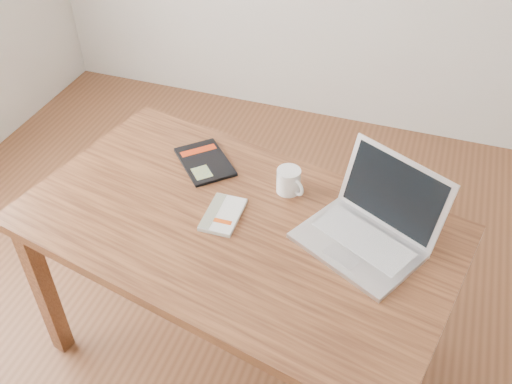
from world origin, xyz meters
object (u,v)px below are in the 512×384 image
(white_guidebook, at_px, (223,215))
(coffee_mug, at_px, (289,181))
(black_guidebook, at_px, (205,162))
(laptop, at_px, (370,227))
(desk, at_px, (237,241))

(white_guidebook, relative_size, coffee_mug, 1.70)
(white_guidebook, relative_size, black_guidebook, 0.65)
(laptop, xyz_separation_m, coffee_mug, (-0.31, 0.14, -0.01))
(desk, xyz_separation_m, laptop, (0.43, 0.07, 0.14))
(desk, xyz_separation_m, coffee_mug, (0.12, 0.21, 0.14))
(laptop, distance_m, coffee_mug, 0.34)
(desk, xyz_separation_m, black_guidebook, (-0.23, 0.27, 0.10))
(white_guidebook, height_order, laptop, laptop)
(desk, height_order, laptop, laptop)
(laptop, bearing_deg, white_guidebook, -146.09)
(laptop, bearing_deg, desk, -143.31)
(desk, relative_size, black_guidebook, 5.45)
(desk, distance_m, laptop, 0.46)
(desk, relative_size, white_guidebook, 8.34)
(black_guidebook, relative_size, laptop, 0.60)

